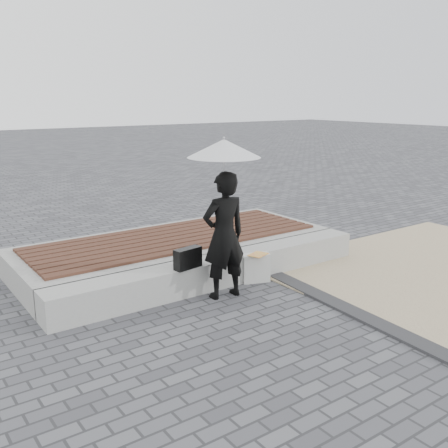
{
  "coord_description": "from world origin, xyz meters",
  "views": [
    {
      "loc": [
        -3.94,
        -4.08,
        2.6
      ],
      "look_at": [
        -0.21,
        1.16,
        1.0
      ],
      "focal_mm": 41.07,
      "sensor_mm": 36.0,
      "label": 1
    }
  ],
  "objects_px": {
    "parasol": "(224,148)",
    "woman": "(224,236)",
    "handbag": "(188,258)",
    "canvas_tote": "(256,268)",
    "seating_ledge": "(218,270)"
  },
  "relations": [
    {
      "from": "parasol",
      "to": "woman",
      "type": "bearing_deg",
      "value": 0.0
    },
    {
      "from": "woman",
      "to": "handbag",
      "type": "xyz_separation_m",
      "value": [
        -0.39,
        0.27,
        -0.31
      ]
    },
    {
      "from": "handbag",
      "to": "canvas_tote",
      "type": "xyz_separation_m",
      "value": [
        1.09,
        -0.08,
        -0.33
      ]
    },
    {
      "from": "parasol",
      "to": "handbag",
      "type": "bearing_deg",
      "value": 145.21
    },
    {
      "from": "seating_ledge",
      "to": "handbag",
      "type": "height_order",
      "value": "handbag"
    },
    {
      "from": "seating_ledge",
      "to": "parasol",
      "type": "distance_m",
      "value": 1.84
    },
    {
      "from": "seating_ledge",
      "to": "canvas_tote",
      "type": "xyz_separation_m",
      "value": [
        0.48,
        -0.25,
        0.01
      ]
    },
    {
      "from": "woman",
      "to": "canvas_tote",
      "type": "height_order",
      "value": "woman"
    },
    {
      "from": "parasol",
      "to": "handbag",
      "type": "relative_size",
      "value": 3.06
    },
    {
      "from": "canvas_tote",
      "to": "parasol",
      "type": "bearing_deg",
      "value": -145.05
    },
    {
      "from": "woman",
      "to": "handbag",
      "type": "height_order",
      "value": "woman"
    },
    {
      "from": "handbag",
      "to": "canvas_tote",
      "type": "bearing_deg",
      "value": -13.41
    },
    {
      "from": "woman",
      "to": "handbag",
      "type": "distance_m",
      "value": 0.57
    },
    {
      "from": "woman",
      "to": "parasol",
      "type": "xyz_separation_m",
      "value": [
        -0.0,
        0.0,
        1.13
      ]
    },
    {
      "from": "handbag",
      "to": "seating_ledge",
      "type": "bearing_deg",
      "value": 6.14
    }
  ]
}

